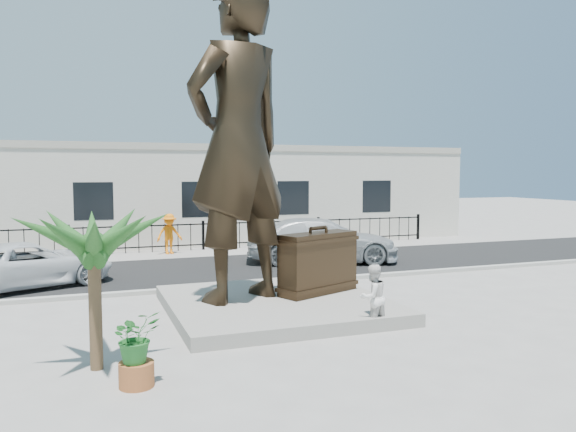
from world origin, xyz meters
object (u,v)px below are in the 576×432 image
Objects in this scene: suitcase at (318,263)px; tourist at (373,297)px; statue at (238,143)px; car_white at (28,265)px.

suitcase is 2.59m from tourist.
statue is 3.72m from suitcase.
tourist is 10.52m from car_white.
car_white is at bearing 123.07° from suitcase.
tourist is at bearing 109.76° from statue.
tourist is (0.19, -2.56, -0.37)m from suitcase.
tourist is (2.32, -2.52, -3.42)m from statue.
suitcase is at bearing -148.07° from car_white.
tourist reaches higher than car_white.
statue is 7.89m from car_white.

